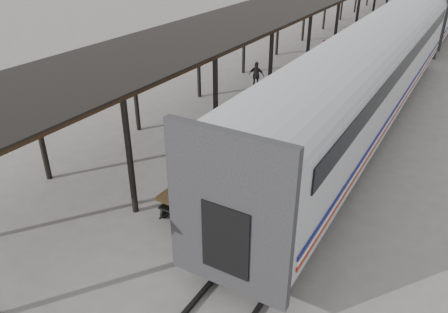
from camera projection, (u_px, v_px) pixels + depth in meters
ground at (204, 194)px, 15.07m from camera, size 160.00×160.00×0.00m
rails at (437, 27)px, 39.48m from camera, size 1.54×150.00×0.12m
baggage_cart at (194, 191)px, 14.02m from camera, size 1.28×2.41×0.86m
suitcase_stack at (197, 174)px, 14.15m from camera, size 1.27×1.17×0.58m
luggage_tug at (328, 53)px, 29.42m from camera, size 1.29×1.65×1.28m
porter at (188, 174)px, 12.94m from camera, size 0.59×0.69×1.61m
pedestrian at (256, 75)px, 24.39m from camera, size 0.94×0.51×1.52m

